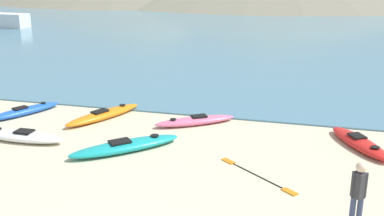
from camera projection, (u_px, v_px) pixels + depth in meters
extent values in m
cube|color=teal|center=(282.00, 21.00, 49.17)|extent=(160.00, 70.00, 0.06)
ellipsoid|color=red|center=(359.00, 143.00, 14.03)|extent=(2.01, 2.90, 0.31)
cube|color=black|center=(357.00, 136.00, 14.12)|extent=(0.60, 0.65, 0.05)
cylinder|color=black|center=(375.00, 147.00, 13.24)|extent=(0.26, 0.26, 0.02)
ellipsoid|color=blue|center=(24.00, 111.00, 17.19)|extent=(1.83, 2.95, 0.29)
cube|color=black|center=(20.00, 108.00, 17.04)|extent=(0.52, 0.62, 0.05)
cylinder|color=black|center=(43.00, 103.00, 17.74)|extent=(0.20, 0.20, 0.02)
ellipsoid|color=orange|center=(104.00, 115.00, 16.77)|extent=(2.03, 3.37, 0.30)
cube|color=black|center=(100.00, 111.00, 16.59)|extent=(0.59, 0.71, 0.05)
cylinder|color=black|center=(122.00, 105.00, 17.41)|extent=(0.23, 0.23, 0.02)
ellipsoid|color=white|center=(21.00, 136.00, 14.57)|extent=(3.13, 0.78, 0.31)
cube|color=black|center=(24.00, 131.00, 14.48)|extent=(0.56, 0.42, 0.05)
ellipsoid|color=#E5668C|center=(195.00, 121.00, 16.11)|extent=(2.84, 2.19, 0.28)
cube|color=black|center=(199.00, 116.00, 16.11)|extent=(0.64, 0.59, 0.05)
cylinder|color=black|center=(173.00, 119.00, 15.81)|extent=(0.22, 0.22, 0.02)
ellipsoid|color=teal|center=(126.00, 146.00, 13.75)|extent=(3.10, 3.01, 0.31)
cube|color=black|center=(120.00, 141.00, 13.62)|extent=(0.76, 0.75, 0.05)
cylinder|color=black|center=(155.00, 135.00, 14.15)|extent=(0.27, 0.27, 0.02)
cylinder|color=#384260|center=(352.00, 214.00, 9.44)|extent=(0.12, 0.12, 0.80)
cylinder|color=#384260|center=(359.00, 215.00, 9.40)|extent=(0.12, 0.12, 0.80)
cube|color=#2D2D33|center=(359.00, 185.00, 9.22)|extent=(0.28, 0.28, 0.57)
cylinder|color=#2D2D33|center=(353.00, 184.00, 9.25)|extent=(0.08, 0.08, 0.54)
cylinder|color=#2D2D33|center=(365.00, 185.00, 9.19)|extent=(0.08, 0.08, 0.54)
sphere|color=beige|center=(361.00, 167.00, 9.10)|extent=(0.22, 0.22, 0.22)
cube|color=black|center=(105.00, 2.00, 67.57)|extent=(5.83, 3.82, 1.34)
cube|color=white|center=(4.00, 20.00, 43.27)|extent=(4.89, 1.90, 1.30)
cylinder|color=black|center=(257.00, 175.00, 12.11)|extent=(1.50, 1.21, 0.03)
cube|color=orange|center=(228.00, 161.00, 13.01)|extent=(0.46, 0.42, 0.03)
cube|color=orange|center=(290.00, 192.00, 11.21)|extent=(0.46, 0.42, 0.03)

